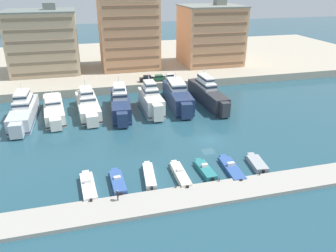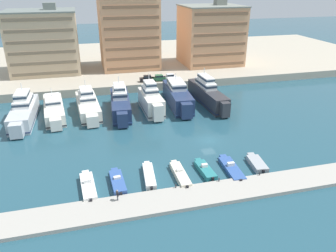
% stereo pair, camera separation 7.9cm
% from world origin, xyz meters
% --- Properties ---
extents(ground_plane, '(400.00, 400.00, 0.00)m').
position_xyz_m(ground_plane, '(0.00, 0.00, 0.00)').
color(ground_plane, '#234C5B').
extents(quay_promenade, '(180.00, 70.00, 2.27)m').
position_xyz_m(quay_promenade, '(0.00, 68.56, 1.14)').
color(quay_promenade, '#ADA38E').
rests_on(quay_promenade, ground).
extents(pier_dock, '(120.00, 5.29, 0.59)m').
position_xyz_m(pier_dock, '(0.00, -17.18, 0.30)').
color(pier_dock, '#A8A399').
rests_on(pier_dock, ground).
extents(yacht_silver_far_left, '(4.87, 20.27, 8.15)m').
position_xyz_m(yacht_silver_far_left, '(-36.81, 19.98, 2.30)').
color(yacht_silver_far_left, silver).
rests_on(yacht_silver_far_left, ground).
extents(yacht_ivory_left, '(5.87, 19.46, 5.95)m').
position_xyz_m(yacht_ivory_left, '(-30.43, 21.30, 1.68)').
color(yacht_ivory_left, silver).
rests_on(yacht_ivory_left, ground).
extents(yacht_ivory_mid_left, '(5.77, 19.42, 7.44)m').
position_xyz_m(yacht_ivory_mid_left, '(-22.66, 21.34, 2.03)').
color(yacht_ivory_mid_left, silver).
rests_on(yacht_ivory_mid_left, ground).
extents(yacht_navy_center_left, '(5.42, 19.40, 8.37)m').
position_xyz_m(yacht_navy_center_left, '(-15.17, 19.29, 2.46)').
color(yacht_navy_center_left, navy).
rests_on(yacht_navy_center_left, ground).
extents(yacht_ivory_center, '(4.28, 15.10, 8.96)m').
position_xyz_m(yacht_ivory_center, '(-7.85, 18.42, 2.71)').
color(yacht_ivory_center, silver).
rests_on(yacht_ivory_center, ground).
extents(yacht_navy_center_right, '(5.87, 21.21, 7.62)m').
position_xyz_m(yacht_navy_center_right, '(-0.45, 21.17, 2.42)').
color(yacht_navy_center_right, navy).
rests_on(yacht_navy_center_right, ground).
extents(yacht_charcoal_mid_right, '(4.40, 21.76, 8.72)m').
position_xyz_m(yacht_charcoal_mid_right, '(7.22, 20.24, 2.61)').
color(yacht_charcoal_mid_right, '#333338').
rests_on(yacht_charcoal_mid_right, ground).
extents(motorboat_white_far_left, '(2.48, 8.30, 1.58)m').
position_xyz_m(motorboat_white_far_left, '(-23.83, -11.01, 0.52)').
color(motorboat_white_far_left, white).
rests_on(motorboat_white_far_left, ground).
extents(motorboat_blue_left, '(2.15, 7.35, 1.40)m').
position_xyz_m(motorboat_blue_left, '(-19.35, -11.00, 0.53)').
color(motorboat_blue_left, '#33569E').
rests_on(motorboat_blue_left, ground).
extents(motorboat_white_mid_left, '(2.28, 7.91, 1.06)m').
position_xyz_m(motorboat_white_mid_left, '(-14.25, -10.47, 0.53)').
color(motorboat_white_mid_left, white).
rests_on(motorboat_white_mid_left, ground).
extents(motorboat_cream_center_left, '(1.74, 8.16, 1.33)m').
position_xyz_m(motorboat_cream_center_left, '(-9.31, -11.31, 0.50)').
color(motorboat_cream_center_left, beige).
rests_on(motorboat_cream_center_left, ground).
extents(motorboat_teal_center, '(2.11, 6.72, 1.39)m').
position_xyz_m(motorboat_teal_center, '(-4.88, -10.82, 0.46)').
color(motorboat_teal_center, teal).
rests_on(motorboat_teal_center, ground).
extents(motorboat_blue_center_right, '(2.54, 8.59, 1.32)m').
position_xyz_m(motorboat_blue_center_right, '(-0.42, -11.44, 0.39)').
color(motorboat_blue_center_right, '#33569E').
rests_on(motorboat_blue_center_right, ground).
extents(motorboat_grey_mid_right, '(2.73, 6.25, 0.92)m').
position_xyz_m(motorboat_grey_mid_right, '(4.45, -11.12, 0.46)').
color(motorboat_grey_mid_right, '#9EA3A8').
rests_on(motorboat_grey_mid_right, ground).
extents(car_black_far_left, '(4.15, 2.02, 1.80)m').
position_xyz_m(car_black_far_left, '(-5.40, 36.03, 3.25)').
color(car_black_far_left, black).
rests_on(car_black_far_left, quay_promenade).
extents(car_green_left, '(4.12, 1.96, 1.80)m').
position_xyz_m(car_green_left, '(-1.98, 35.83, 3.25)').
color(car_green_left, '#2D6642').
rests_on(car_green_left, quay_promenade).
extents(car_white_mid_left, '(4.14, 2.00, 1.80)m').
position_xyz_m(car_white_mid_left, '(1.42, 36.09, 3.25)').
color(car_white_mid_left, white).
rests_on(car_white_mid_left, quay_promenade).
extents(apartment_block_far_left, '(20.74, 16.50, 20.79)m').
position_xyz_m(apartment_block_far_left, '(-33.90, 55.02, 11.71)').
color(apartment_block_far_left, '#C6AD89').
rests_on(apartment_block_far_left, quay_promenade).
extents(apartment_block_left, '(18.53, 16.48, 26.65)m').
position_xyz_m(apartment_block_left, '(-7.50, 55.07, 14.64)').
color(apartment_block_left, tan).
rests_on(apartment_block_left, quay_promenade).
extents(apartment_block_mid_left, '(19.76, 17.60, 21.29)m').
position_xyz_m(apartment_block_mid_left, '(20.46, 53.48, 11.96)').
color(apartment_block_mid_left, tan).
rests_on(apartment_block_mid_left, quay_promenade).
extents(pedestrian_near_edge, '(0.36, 0.64, 1.72)m').
position_xyz_m(pedestrian_near_edge, '(-19.84, -15.64, 1.61)').
color(pedestrian_near_edge, '#4C515B').
rests_on(pedestrian_near_edge, pier_dock).
extents(bollard_west, '(0.20, 0.20, 0.61)m').
position_xyz_m(bollard_west, '(-11.03, -14.78, 0.92)').
color(bollard_west, '#2D2D33').
rests_on(bollard_west, pier_dock).
extents(bollard_west_mid, '(0.20, 0.20, 0.61)m').
position_xyz_m(bollard_west_mid, '(-4.04, -14.78, 0.92)').
color(bollard_west_mid, '#2D2D33').
rests_on(bollard_west_mid, pier_dock).
extents(bollard_east_mid, '(0.20, 0.20, 0.61)m').
position_xyz_m(bollard_east_mid, '(2.95, -14.78, 0.92)').
color(bollard_east_mid, '#2D2D33').
rests_on(bollard_east_mid, pier_dock).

